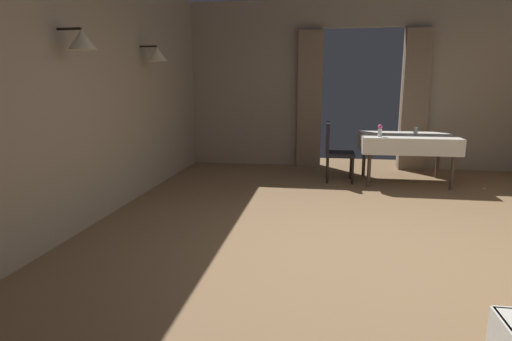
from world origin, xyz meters
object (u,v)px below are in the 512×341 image
object	(u,v)px
flower_vase_mid	(380,130)
chair_mid_left	(335,149)
dining_table_mid	(407,140)
glass_mid_b	(416,130)

from	to	relation	value
flower_vase_mid	chair_mid_left	bearing A→B (deg)	159.49
chair_mid_left	flower_vase_mid	bearing A→B (deg)	-20.51
dining_table_mid	chair_mid_left	size ratio (longest dim) A/B	1.52
glass_mid_b	dining_table_mid	bearing A→B (deg)	-140.51
chair_mid_left	glass_mid_b	size ratio (longest dim) A/B	7.96
flower_vase_mid	glass_mid_b	world-z (taller)	flower_vase_mid
dining_table_mid	flower_vase_mid	xyz separation A→B (m)	(-0.45, -0.32, 0.18)
chair_mid_left	flower_vase_mid	world-z (taller)	flower_vase_mid
dining_table_mid	flower_vase_mid	bearing A→B (deg)	-144.42
flower_vase_mid	glass_mid_b	xyz separation A→B (m)	(0.60, 0.45, -0.04)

